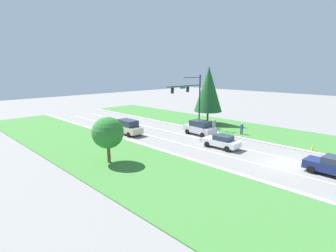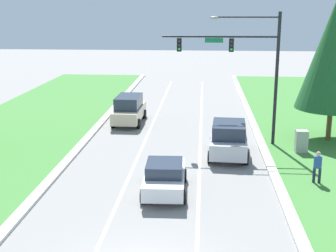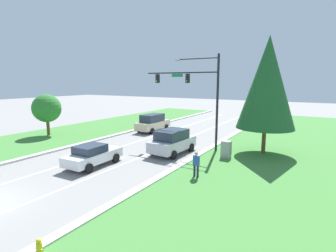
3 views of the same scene
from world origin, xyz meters
The scene contains 10 objects.
curb_strip_right centered at (5.65, 0.00, 0.07)m, with size 0.50×90.00×0.15m.
traffic_signal_mast centered at (4.40, 15.62, 5.42)m, with size 7.09×0.41×8.20m.
white_sedan centered at (0.20, 7.41, 0.79)m, with size 2.12×4.39×1.55m.
silver_suv centered at (3.44, 13.16, 1.03)m, with size 2.44×4.66×2.01m.
champagne_suv centered at (-3.57, 20.60, 1.06)m, with size 2.14×5.01×2.08m.
utility_cabinet centered at (7.78, 14.03, 0.70)m, with size 0.70×0.60×1.40m.
pedestrian centered at (7.55, 8.98, 0.94)m, with size 0.42×0.31×1.69m.
fire_hydrant centered at (6.13, -0.61, 0.34)m, with size 0.34×0.20×0.70m.
conifer_near_right_tree centered at (10.05, 16.75, 5.85)m, with size 4.57×4.57×9.51m.
oak_near_left_tree centered at (-11.91, 12.34, 3.07)m, with size 3.05×3.05×4.61m.
Camera 3 is at (14.04, -5.31, 5.94)m, focal length 28.00 mm.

